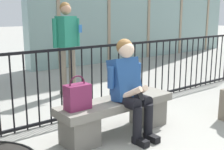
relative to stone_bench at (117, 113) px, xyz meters
The scene contains 6 objects.
ground_plane 0.27m from the stone_bench, ahead, with size 60.00×60.00×0.00m, color #9E9B93.
stone_bench is the anchor object (origin of this frame).
seated_person_with_phone 0.41m from the stone_bench, 54.38° to the right, with size 0.52×0.66×1.21m.
handbag_on_bench 0.67m from the stone_bench, behind, with size 0.28×0.17×0.39m.
bystander_at_railing 2.20m from the stone_bench, 77.51° to the left, with size 0.55×0.35×1.71m.
plaza_railing 0.85m from the stone_bench, 90.00° to the left, with size 7.98×0.04×1.05m.
Camera 1 is at (-2.22, -2.72, 1.52)m, focal length 46.65 mm.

